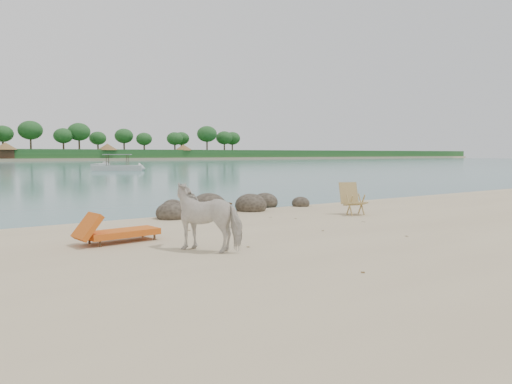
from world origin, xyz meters
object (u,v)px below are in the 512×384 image
at_px(side_table, 220,212).
at_px(deck_chair, 356,200).
at_px(boulders, 225,207).
at_px(lounge_chair, 122,230).
at_px(cow, 209,218).

bearing_deg(side_table, deck_chair, -19.73).
distance_m(boulders, side_table, 2.12).
height_order(boulders, lounge_chair, boulders).
height_order(boulders, deck_chair, deck_chair).
distance_m(cow, side_table, 4.58).
xyz_separation_m(lounge_chair, deck_chair, (7.70, 0.38, 0.22)).
relative_size(boulders, side_table, 10.39).
relative_size(boulders, lounge_chair, 3.18).
distance_m(lounge_chair, deck_chair, 7.71).
height_order(cow, lounge_chair, cow).
distance_m(boulders, deck_chair, 4.28).
xyz_separation_m(boulders, deck_chair, (2.77, -3.25, 0.34)).
relative_size(side_table, deck_chair, 0.58).
distance_m(cow, deck_chair, 6.96).
bearing_deg(cow, deck_chair, 163.97).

